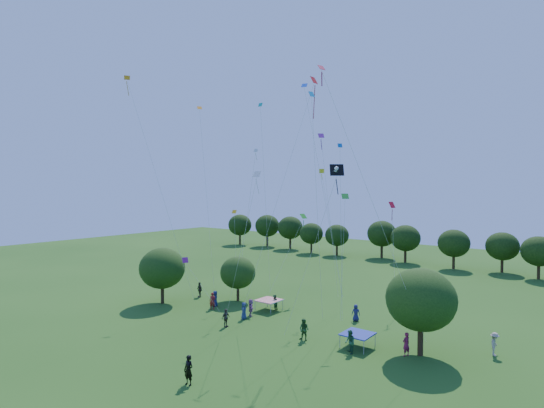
{
  "coord_description": "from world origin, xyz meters",
  "views": [
    {
      "loc": [
        21.94,
        -14.21,
        12.25
      ],
      "look_at": [
        0.0,
        14.0,
        11.0
      ],
      "focal_mm": 28.0,
      "sensor_mm": 36.0,
      "label": 1
    }
  ],
  "objects_px": {
    "near_tree_north": "(238,273)",
    "near_tree_east": "(421,300)",
    "man_in_black": "(189,370)",
    "red_high_kite": "(303,119)",
    "tent_blue": "(358,334)",
    "pirate_kite": "(335,174)",
    "tent_red_stripe": "(269,300)",
    "near_tree_west": "(162,268)"
  },
  "relations": [
    {
      "from": "near_tree_north",
      "to": "near_tree_east",
      "type": "xyz_separation_m",
      "value": [
        20.97,
        -3.04,
        1.03
      ]
    },
    {
      "from": "man_in_black",
      "to": "red_high_kite",
      "type": "distance_m",
      "value": 23.02
    },
    {
      "from": "tent_blue",
      "to": "near_tree_north",
      "type": "bearing_deg",
      "value": 165.03
    },
    {
      "from": "near_tree_east",
      "to": "pirate_kite",
      "type": "xyz_separation_m",
      "value": [
        -5.33,
        -3.33,
        9.21
      ]
    },
    {
      "from": "man_in_black",
      "to": "tent_red_stripe",
      "type": "bearing_deg",
      "value": 106.36
    },
    {
      "from": "near_tree_east",
      "to": "pirate_kite",
      "type": "relative_size",
      "value": 0.5
    },
    {
      "from": "near_tree_east",
      "to": "red_high_kite",
      "type": "bearing_deg",
      "value": 174.52
    },
    {
      "from": "near_tree_west",
      "to": "red_high_kite",
      "type": "distance_m",
      "value": 21.79
    },
    {
      "from": "man_in_black",
      "to": "pirate_kite",
      "type": "xyz_separation_m",
      "value": [
        4.51,
        10.34,
        12.42
      ]
    },
    {
      "from": "near_tree_north",
      "to": "tent_red_stripe",
      "type": "relative_size",
      "value": 2.22
    },
    {
      "from": "near_tree_west",
      "to": "man_in_black",
      "type": "height_order",
      "value": "near_tree_west"
    },
    {
      "from": "tent_blue",
      "to": "red_high_kite",
      "type": "bearing_deg",
      "value": 159.92
    },
    {
      "from": "near_tree_east",
      "to": "near_tree_west",
      "type": "bearing_deg",
      "value": -174.24
    },
    {
      "from": "tent_red_stripe",
      "to": "tent_blue",
      "type": "distance_m",
      "value": 12.17
    },
    {
      "from": "near_tree_west",
      "to": "near_tree_north",
      "type": "height_order",
      "value": "near_tree_west"
    },
    {
      "from": "near_tree_west",
      "to": "red_high_kite",
      "type": "bearing_deg",
      "value": 13.58
    },
    {
      "from": "near_tree_east",
      "to": "tent_red_stripe",
      "type": "height_order",
      "value": "near_tree_east"
    },
    {
      "from": "near_tree_east",
      "to": "tent_red_stripe",
      "type": "distance_m",
      "value": 16.43
    },
    {
      "from": "tent_blue",
      "to": "near_tree_east",
      "type": "bearing_deg",
      "value": 17.84
    },
    {
      "from": "tent_blue",
      "to": "man_in_black",
      "type": "relative_size",
      "value": 1.18
    },
    {
      "from": "near_tree_west",
      "to": "red_high_kite",
      "type": "height_order",
      "value": "red_high_kite"
    },
    {
      "from": "tent_red_stripe",
      "to": "man_in_black",
      "type": "relative_size",
      "value": 1.18
    },
    {
      "from": "man_in_black",
      "to": "near_tree_east",
      "type": "bearing_deg",
      "value": 49.48
    },
    {
      "from": "near_tree_north",
      "to": "man_in_black",
      "type": "xyz_separation_m",
      "value": [
        11.12,
        -16.7,
        -2.19
      ]
    },
    {
      "from": "near_tree_west",
      "to": "near_tree_east",
      "type": "distance_m",
      "value": 26.82
    },
    {
      "from": "tent_red_stripe",
      "to": "red_high_kite",
      "type": "xyz_separation_m",
      "value": [
        4.86,
        -1.15,
        17.54
      ]
    },
    {
      "from": "near_tree_west",
      "to": "tent_blue",
      "type": "xyz_separation_m",
      "value": [
        22.32,
        1.29,
        -2.75
      ]
    },
    {
      "from": "near_tree_west",
      "to": "pirate_kite",
      "type": "distance_m",
      "value": 23.4
    },
    {
      "from": "near_tree_east",
      "to": "man_in_black",
      "type": "height_order",
      "value": "near_tree_east"
    },
    {
      "from": "near_tree_west",
      "to": "near_tree_east",
      "type": "bearing_deg",
      "value": 5.76
    },
    {
      "from": "near_tree_west",
      "to": "man_in_black",
      "type": "bearing_deg",
      "value": -33.1
    },
    {
      "from": "near_tree_east",
      "to": "pirate_kite",
      "type": "bearing_deg",
      "value": -148.03
    },
    {
      "from": "pirate_kite",
      "to": "red_high_kite",
      "type": "bearing_deg",
      "value": 142.79
    },
    {
      "from": "tent_red_stripe",
      "to": "man_in_black",
      "type": "xyz_separation_m",
      "value": [
        6.13,
        -15.88,
        -0.1
      ]
    },
    {
      "from": "tent_red_stripe",
      "to": "man_in_black",
      "type": "distance_m",
      "value": 17.03
    },
    {
      "from": "tent_red_stripe",
      "to": "red_high_kite",
      "type": "height_order",
      "value": "red_high_kite"
    },
    {
      "from": "near_tree_north",
      "to": "man_in_black",
      "type": "height_order",
      "value": "near_tree_north"
    },
    {
      "from": "pirate_kite",
      "to": "near_tree_west",
      "type": "bearing_deg",
      "value": 178.3
    },
    {
      "from": "near_tree_west",
      "to": "near_tree_east",
      "type": "height_order",
      "value": "near_tree_east"
    },
    {
      "from": "man_in_black",
      "to": "near_tree_west",
      "type": "bearing_deg",
      "value": 142.15
    },
    {
      "from": "near_tree_north",
      "to": "tent_red_stripe",
      "type": "height_order",
      "value": "near_tree_north"
    },
    {
      "from": "near_tree_west",
      "to": "man_in_black",
      "type": "distance_m",
      "value": 20.3
    }
  ]
}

